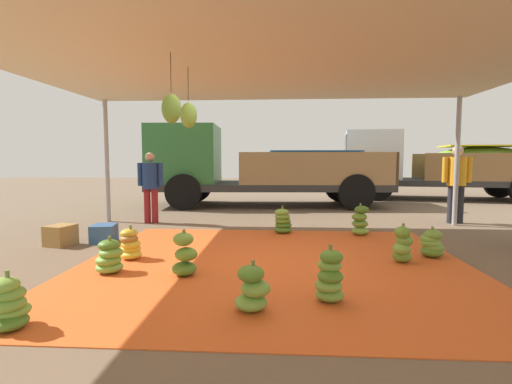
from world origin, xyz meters
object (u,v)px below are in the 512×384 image
banana_bunch_5 (432,244)px  crate_1 (61,235)px  banana_bunch_7 (109,257)px  banana_bunch_8 (360,221)px  banana_bunch_4 (185,256)px  banana_bunch_9 (9,305)px  worker_0 (151,182)px  banana_bunch_0 (130,245)px  banana_bunch_1 (283,222)px  cargo_truck_far (435,164)px  banana_bunch_6 (252,290)px  banana_bunch_2 (330,277)px  banana_bunch_3 (402,246)px  cargo_truck_main (256,167)px  worker_1 (457,178)px  crate_0 (104,233)px

banana_bunch_5 → crate_1: banana_bunch_5 is taller
banana_bunch_7 → banana_bunch_8: 4.44m
banana_bunch_4 → banana_bunch_9: (-1.09, -1.54, -0.04)m
worker_0 → banana_bunch_0: bearing=-76.3°
banana_bunch_5 → crate_1: (-5.77, 0.41, -0.03)m
banana_bunch_1 → crate_1: size_ratio=1.26×
banana_bunch_1 → cargo_truck_far: (5.36, 6.67, 0.99)m
cargo_truck_far → crate_1: bearing=-138.7°
banana_bunch_6 → crate_1: size_ratio=1.15×
banana_bunch_2 → banana_bunch_9: size_ratio=1.16×
banana_bunch_3 → banana_bunch_4: (-2.81, -0.74, 0.01)m
banana_bunch_3 → banana_bunch_9: (-3.90, -2.28, -0.03)m
banana_bunch_2 → cargo_truck_far: size_ratio=0.08×
banana_bunch_3 → worker_0: size_ratio=0.35×
banana_bunch_5 → banana_bunch_9: banana_bunch_9 is taller
banana_bunch_2 → banana_bunch_8: banana_bunch_8 is taller
banana_bunch_3 → banana_bunch_8: bearing=95.1°
banana_bunch_5 → banana_bunch_8: bearing=113.8°
banana_bunch_6 → worker_0: 5.53m
banana_bunch_0 → banana_bunch_3: banana_bunch_3 is taller
banana_bunch_1 → banana_bunch_8: bearing=-3.4°
banana_bunch_5 → cargo_truck_far: bearing=68.8°
banana_bunch_0 → banana_bunch_8: banana_bunch_8 is taller
banana_bunch_1 → banana_bunch_7: size_ratio=1.14×
cargo_truck_main → banana_bunch_1: bearing=-79.8°
banana_bunch_0 → worker_0: size_ratio=0.31×
banana_bunch_1 → banana_bunch_5: size_ratio=1.19×
banana_bunch_5 → banana_bunch_7: size_ratio=0.96×
banana_bunch_3 → banana_bunch_7: bearing=-169.8°
banana_bunch_3 → banana_bunch_6: 2.61m
banana_bunch_8 → worker_1: bearing=32.5°
banana_bunch_3 → banana_bunch_2: bearing=-128.0°
banana_bunch_6 → crate_0: banana_bunch_6 is taller
banana_bunch_0 → banana_bunch_9: bearing=-93.4°
crate_0 → banana_bunch_2: bearing=-36.0°
banana_bunch_4 → cargo_truck_main: size_ratio=0.08×
banana_bunch_0 → cargo_truck_main: bearing=77.9°
banana_bunch_6 → crate_0: size_ratio=1.12×
crate_1 → banana_bunch_1: bearing=18.9°
banana_bunch_1 → banana_bunch_9: 4.87m
crate_1 → crate_0: bearing=25.4°
banana_bunch_5 → banana_bunch_1: bearing=142.1°
worker_1 → cargo_truck_main: bearing=147.3°
cargo_truck_far → crate_1: (-9.00, -7.92, -1.05)m
banana_bunch_2 → crate_0: size_ratio=1.33×
cargo_truck_far → worker_0: 10.01m
cargo_truck_main → banana_bunch_9: bearing=-99.9°
banana_bunch_3 → worker_1: bearing=57.4°
banana_bunch_7 → worker_1: (5.96, 4.12, 0.80)m
banana_bunch_2 → banana_bunch_7: 2.73m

